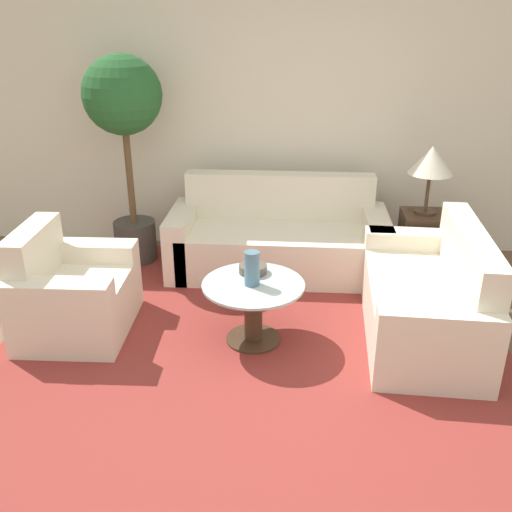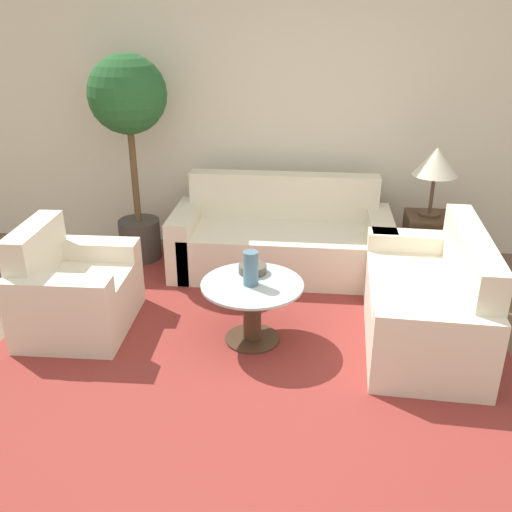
{
  "view_description": "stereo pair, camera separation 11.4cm",
  "coord_description": "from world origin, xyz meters",
  "views": [
    {
      "loc": [
        0.14,
        -2.66,
        2.21
      ],
      "look_at": [
        -0.14,
        1.08,
        0.55
      ],
      "focal_mm": 40.0,
      "sensor_mm": 36.0,
      "label": 1
    },
    {
      "loc": [
        0.25,
        -2.65,
        2.21
      ],
      "look_at": [
        -0.14,
        1.08,
        0.55
      ],
      "focal_mm": 40.0,
      "sensor_mm": 36.0,
      "label": 2
    }
  ],
  "objects": [
    {
      "name": "ground_plane",
      "position": [
        0.0,
        0.0,
        0.0
      ],
      "size": [
        14.0,
        14.0,
        0.0
      ],
      "primitive_type": "plane",
      "color": "brown"
    },
    {
      "name": "wall_back",
      "position": [
        0.0,
        2.66,
        1.3
      ],
      "size": [
        10.0,
        0.06,
        2.6
      ],
      "color": "beige",
      "rests_on": "ground_plane"
    },
    {
      "name": "rug",
      "position": [
        -0.14,
        0.83,
        0.0
      ],
      "size": [
        3.58,
        3.33,
        0.01
      ],
      "color": "maroon",
      "rests_on": "ground_plane"
    },
    {
      "name": "sofa_main",
      "position": [
        -0.02,
        2.07,
        0.27
      ],
      "size": [
        1.9,
        0.79,
        0.82
      ],
      "color": "beige",
      "rests_on": "ground_plane"
    },
    {
      "name": "armchair",
      "position": [
        -1.49,
        0.9,
        0.27
      ],
      "size": [
        0.75,
        0.9,
        0.79
      ],
      "rotation": [
        0.0,
        0.0,
        1.6
      ],
      "color": "beige",
      "rests_on": "ground_plane"
    },
    {
      "name": "loveseat",
      "position": [
        1.12,
        1.01,
        0.27
      ],
      "size": [
        0.82,
        1.53,
        0.81
      ],
      "rotation": [
        0.0,
        0.0,
        -1.62
      ],
      "color": "beige",
      "rests_on": "ground_plane"
    },
    {
      "name": "coffee_table",
      "position": [
        -0.14,
        0.83,
        0.29
      ],
      "size": [
        0.71,
        0.71,
        0.45
      ],
      "color": "#422D1E",
      "rests_on": "ground_plane"
    },
    {
      "name": "side_table",
      "position": [
        1.23,
        2.01,
        0.29
      ],
      "size": [
        0.37,
        0.37,
        0.58
      ],
      "color": "#422D1E",
      "rests_on": "ground_plane"
    },
    {
      "name": "table_lamp",
      "position": [
        1.23,
        2.01,
        1.03
      ],
      "size": [
        0.37,
        0.37,
        0.58
      ],
      "color": "#422D1E",
      "rests_on": "side_table"
    },
    {
      "name": "potted_plant",
      "position": [
        -1.35,
        2.17,
        1.31
      ],
      "size": [
        0.67,
        0.67,
        1.85
      ],
      "color": "#3D3833",
      "rests_on": "ground_plane"
    },
    {
      "name": "vase",
      "position": [
        -0.15,
        0.82,
        0.58
      ],
      "size": [
        0.1,
        0.1,
        0.24
      ],
      "color": "slate",
      "rests_on": "coffee_table"
    },
    {
      "name": "bowl",
      "position": [
        -0.16,
        1.01,
        0.48
      ],
      "size": [
        0.2,
        0.2,
        0.06
      ],
      "color": "brown",
      "rests_on": "coffee_table"
    }
  ]
}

